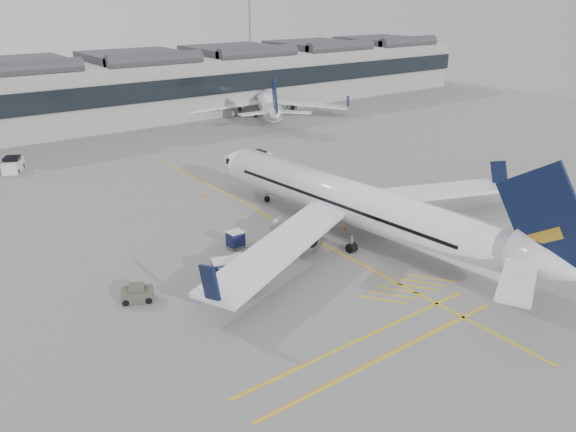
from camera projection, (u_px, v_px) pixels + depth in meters
ground at (261, 291)px, 46.11m from camera, size 220.00×220.00×0.00m
terminal at (29, 96)px, 97.57m from camera, size 200.00×20.45×12.40m
apron_markings at (286, 225)px, 59.11m from camera, size 0.25×60.00×0.01m
airliner_main at (357, 205)px, 54.86m from camera, size 40.99×44.95×11.95m
airliner_far at (266, 101)px, 111.73m from camera, size 29.69×32.75×9.59m
belt_loader at (298, 238)px, 54.74m from camera, size 4.31×1.83×1.72m
baggage_cart_a at (238, 264)px, 48.58m from camera, size 1.61×1.34×1.65m
baggage_cart_b at (236, 239)px, 53.62m from camera, size 1.65×1.39×1.67m
baggage_cart_c at (230, 275)px, 46.66m from camera, size 2.13×1.97×1.79m
baggage_cart_d at (223, 271)px, 47.07m from camera, size 2.38×2.18×2.04m
ramp_agent_a at (275, 247)px, 51.94m from camera, size 0.77×0.67×1.79m
ramp_agent_b at (294, 249)px, 51.67m from camera, size 1.01×0.95×1.64m
pushback_tug at (137, 294)px, 44.39m from camera, size 2.81×2.34×1.36m
safety_cone_nose at (206, 195)px, 67.17m from camera, size 0.37×0.37×0.52m
safety_cone_engine at (345, 228)px, 57.83m from camera, size 0.38×0.38×0.53m
service_van_mid at (13, 165)px, 76.73m from camera, size 3.59×4.51×2.07m
service_van_right at (258, 158)px, 79.93m from camera, size 3.92×2.12×1.96m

